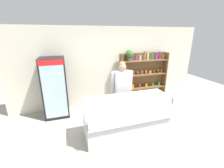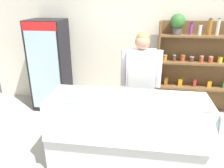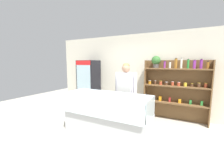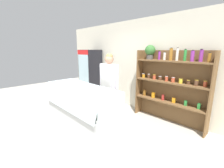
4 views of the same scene
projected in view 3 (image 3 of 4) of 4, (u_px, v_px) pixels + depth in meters
The scene contains 6 objects.
ground_plane at pixel (113, 136), 3.57m from camera, with size 12.00×12.00×0.00m, color #B7B2A3.
back_wall at pixel (141, 74), 5.16m from camera, with size 6.80×0.10×2.70m, color silver.
drinks_fridge at pixel (89, 84), 5.73m from camera, with size 0.70×0.63×1.83m.
shelving_unit at pixel (173, 84), 4.47m from camera, with size 1.82×0.29×1.95m.
deli_display_case at pixel (107, 121), 3.69m from camera, with size 2.11×0.80×1.01m.
shop_clerk at pixel (126, 88), 4.19m from camera, with size 0.65×0.25×1.74m.
Camera 3 is at (1.57, -2.97, 1.74)m, focal length 24.00 mm.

